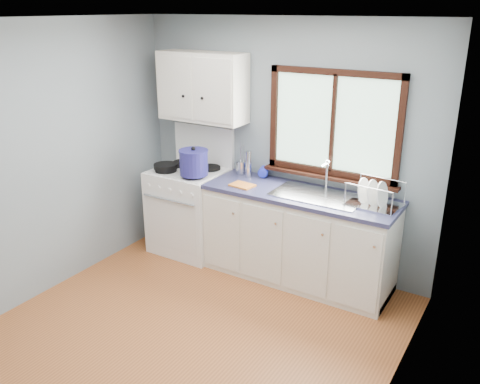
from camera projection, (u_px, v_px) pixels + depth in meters
The scene contains 18 objects.
floor at pixel (177, 346), 4.11m from camera, with size 3.20×3.60×0.02m, color #A3592B.
ceiling at pixel (160, 18), 3.24m from camera, with size 3.20×3.60×0.02m, color white.
wall_back at pixel (283, 146), 5.13m from camera, with size 3.20×0.02×2.50m, color gray.
wall_left at pixel (26, 167), 4.47m from camera, with size 0.02×3.60×2.50m, color gray.
wall_right at pixel (391, 255), 2.89m from camera, with size 0.02×3.60×2.50m, color gray.
gas_range at pixel (190, 208), 5.59m from camera, with size 0.76×0.69×1.36m.
base_cabinets at pixel (298, 241), 4.99m from camera, with size 1.85×0.60×0.88m.
countertop at pixel (300, 194), 4.82m from camera, with size 1.89×0.64×0.04m, color #252647.
sink at pixel (317, 202), 4.74m from camera, with size 0.84×0.46×0.44m.
window at pixel (333, 131), 4.76m from camera, with size 1.36×0.10×1.03m.
upper_cabinets at pixel (202, 87), 5.21m from camera, with size 0.95×0.35×0.70m.
skillet at pixel (166, 166), 5.37m from camera, with size 0.40×0.32×0.05m.
stockpot at pixel (194, 162), 5.15m from camera, with size 0.36×0.36×0.29m.
utensil_crock at pixel (242, 167), 5.32m from camera, with size 0.13×0.13×0.35m.
thermos at pixel (248, 164), 5.19m from camera, with size 0.06×0.06×0.28m, color silver.
soap_bottle at pixel (263, 166), 5.14m from camera, with size 0.11×0.11×0.27m, color #1D28B5.
dish_towel at pixel (242, 185), 4.98m from camera, with size 0.23×0.16×0.02m, color orange.
dish_rack at pixel (374, 199), 4.48m from camera, with size 0.47×0.38×0.23m.
Camera 1 is at (2.23, -2.65, 2.58)m, focal length 38.00 mm.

